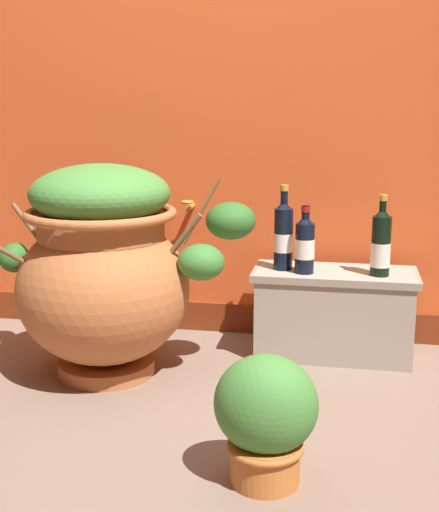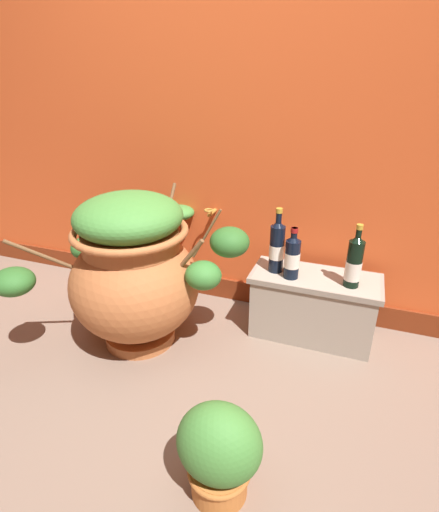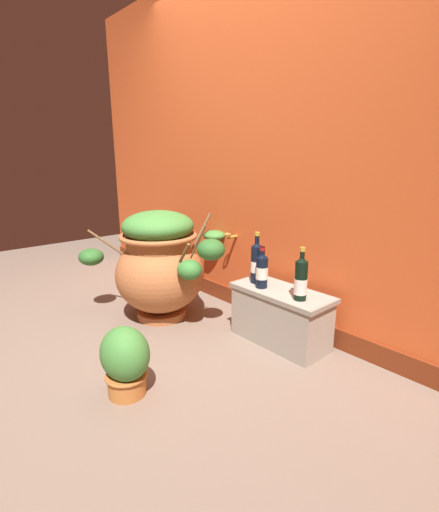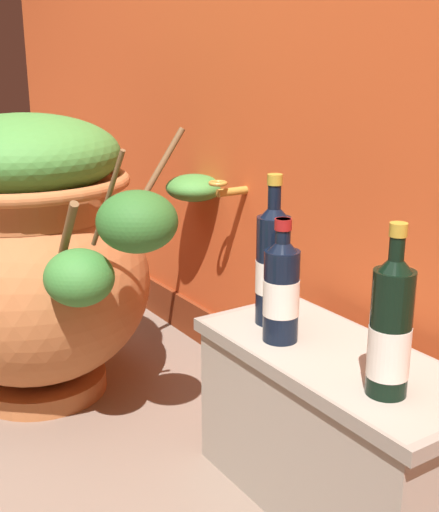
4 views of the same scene
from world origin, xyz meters
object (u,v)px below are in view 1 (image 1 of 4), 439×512
Objects in this scene: wine_bottle_right at (305,243)px; wine_bottle_middle at (381,243)px; terracotta_urn at (104,267)px; wine_bottle_left at (283,234)px; potted_shrub at (266,416)px.

wine_bottle_middle is at bearing 2.59° from wine_bottle_right.
terracotta_urn reaches higher than wine_bottle_middle.
wine_bottle_middle is (1.05, 0.32, 0.07)m from terracotta_urn.
wine_bottle_left is 1.08m from potted_shrub.
wine_bottle_left is at bearing 175.24° from wine_bottle_middle.
wine_bottle_middle is 0.87× the size of potted_shrub.
terracotta_urn is at bearing -151.45° from wine_bottle_left.
wine_bottle_left is 0.40m from wine_bottle_middle.
wine_bottle_right is at bearing 22.54° from terracotta_urn.
wine_bottle_right is (0.09, -0.05, -0.03)m from wine_bottle_left.
wine_bottle_middle is 0.30m from wine_bottle_right.
potted_shrub is (0.71, -0.68, -0.23)m from terracotta_urn.
wine_bottle_right reaches higher than potted_shrub.
wine_bottle_right is 0.73× the size of potted_shrub.
terracotta_urn is 1.01m from potted_shrub.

